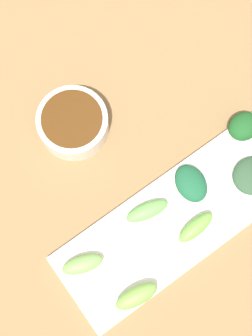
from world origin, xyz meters
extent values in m
cube|color=olive|center=(0.00, 0.00, 0.01)|extent=(2.10, 2.10, 0.02)
cylinder|color=silver|center=(-0.15, -0.03, 0.04)|extent=(0.11, 0.11, 0.04)
cylinder|color=#4B2A0D|center=(-0.15, -0.03, 0.05)|extent=(0.09, 0.09, 0.03)
cube|color=white|center=(0.06, 0.02, 0.03)|extent=(0.14, 0.40, 0.01)
ellipsoid|color=#73A747|center=(0.12, -0.10, 0.05)|extent=(0.04, 0.07, 0.03)
ellipsoid|color=#62A94F|center=(0.03, -0.02, 0.04)|extent=(0.04, 0.07, 0.02)
ellipsoid|color=#6F9E50|center=(0.03, -0.14, 0.04)|extent=(0.05, 0.07, 0.02)
ellipsoid|color=#6CB144|center=(0.09, 0.03, 0.04)|extent=(0.03, 0.07, 0.03)
ellipsoid|color=#194F1F|center=(0.01, 0.18, 0.05)|extent=(0.04, 0.05, 0.03)
ellipsoid|color=#1A5635|center=(0.03, 0.06, 0.04)|extent=(0.07, 0.05, 0.02)
camera|label=1|loc=(0.10, -0.11, 0.80)|focal=54.39mm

